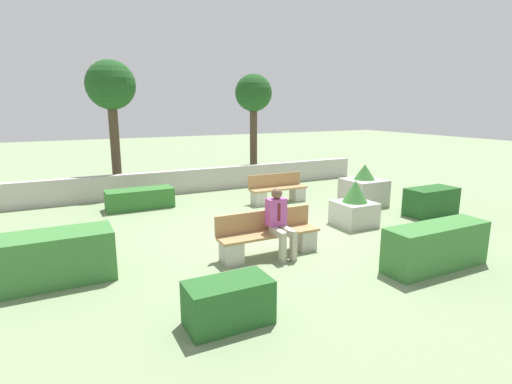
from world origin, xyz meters
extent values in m
plane|color=gray|center=(0.00, 0.00, 0.00)|extent=(60.00, 60.00, 0.00)
cube|color=#B7B2A8|center=(0.00, 5.26, 0.39)|extent=(12.71, 0.30, 0.77)
cube|color=#A37A4C|center=(-0.80, -1.19, 0.44)|extent=(2.10, 0.44, 0.05)
cube|color=#A37A4C|center=(-0.80, -0.95, 0.66)|extent=(2.10, 0.04, 0.40)
cube|color=#B7B2A8|center=(-1.62, -1.19, 0.21)|extent=(0.36, 0.40, 0.41)
cube|color=#B7B2A8|center=(0.02, -1.19, 0.21)|extent=(0.36, 0.40, 0.41)
cube|color=#A37A4C|center=(1.57, 2.54, 0.44)|extent=(1.82, 0.44, 0.05)
cube|color=#A37A4C|center=(1.57, 2.78, 0.66)|extent=(1.82, 0.04, 0.40)
cube|color=#B7B2A8|center=(0.89, 2.54, 0.21)|extent=(0.36, 0.40, 0.41)
cube|color=#B7B2A8|center=(2.25, 2.54, 0.21)|extent=(0.36, 0.40, 0.41)
cube|color=#B2A893|center=(-0.74, -1.40, 0.53)|extent=(0.14, 0.46, 0.13)
cube|color=#B2A893|center=(-0.54, -1.40, 0.53)|extent=(0.14, 0.46, 0.13)
cube|color=#B2A893|center=(-0.76, -1.63, 0.30)|extent=(0.11, 0.11, 0.59)
cube|color=#B2A893|center=(-0.52, -1.63, 0.30)|extent=(0.11, 0.11, 0.59)
cube|color=#B74C9E|center=(-0.64, -1.16, 0.86)|extent=(0.38, 0.22, 0.54)
sphere|color=brown|center=(-0.64, -1.18, 1.24)|extent=(0.22, 0.22, 0.22)
cube|color=maroon|center=(-0.64, -1.28, 0.88)|extent=(0.06, 0.01, 0.35)
cube|color=#286028|center=(-2.52, -3.16, 0.31)|extent=(1.15, 0.61, 0.62)
cube|color=#3D7A38|center=(1.58, -3.10, 0.41)|extent=(2.09, 0.62, 0.82)
cube|color=#3D7A38|center=(-4.55, -0.63, 0.42)|extent=(1.81, 0.82, 0.85)
cube|color=#235623|center=(4.53, -0.55, 0.37)|extent=(1.42, 0.70, 0.74)
cube|color=#33702D|center=(-2.34, 3.75, 0.28)|extent=(1.87, 0.70, 0.56)
cube|color=#B7B2A8|center=(2.05, -0.35, 0.29)|extent=(0.90, 0.90, 0.59)
cone|color=#387533|center=(2.05, -0.35, 0.86)|extent=(0.62, 0.62, 0.54)
cube|color=#B7B2A8|center=(3.67, 1.13, 0.39)|extent=(1.08, 1.08, 0.77)
cone|color=#387533|center=(3.67, 1.13, 1.00)|extent=(0.61, 0.61, 0.45)
cylinder|color=#473828|center=(-2.54, 6.55, 1.56)|extent=(0.31, 0.31, 3.13)
sphere|color=#1E4C1E|center=(-2.54, 6.55, 3.57)|extent=(1.62, 1.62, 1.62)
cylinder|color=#473828|center=(2.76, 6.61, 1.50)|extent=(0.29, 0.29, 2.99)
sphere|color=#1E4C1E|center=(2.76, 6.61, 3.39)|extent=(1.44, 1.44, 1.44)
camera|label=1|loc=(-4.42, -7.72, 2.90)|focal=28.00mm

